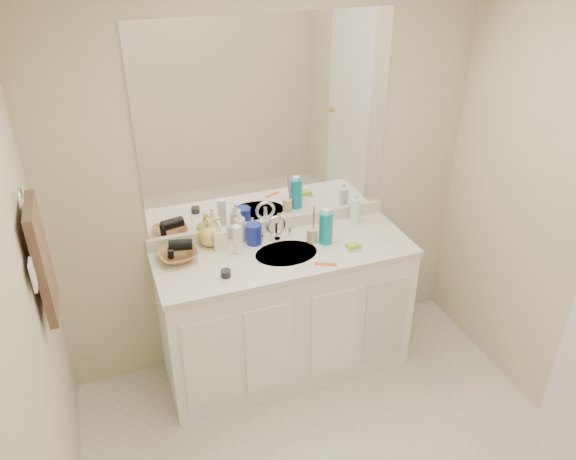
% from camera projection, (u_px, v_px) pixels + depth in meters
% --- Properties ---
extents(wall_back, '(2.60, 0.02, 2.40)m').
position_uv_depth(wall_back, '(269.00, 183.00, 3.34)').
color(wall_back, beige).
rests_on(wall_back, floor).
extents(wall_left, '(0.02, 2.60, 2.40)m').
position_uv_depth(wall_left, '(26.00, 391.00, 1.89)').
color(wall_left, beige).
rests_on(wall_left, floor).
extents(vanity_cabinet, '(1.50, 0.55, 0.85)m').
position_uv_depth(vanity_cabinet, '(285.00, 313.00, 3.50)').
color(vanity_cabinet, white).
rests_on(vanity_cabinet, floor).
extents(countertop, '(1.52, 0.57, 0.03)m').
position_uv_depth(countertop, '(285.00, 253.00, 3.28)').
color(countertop, silver).
rests_on(countertop, vanity_cabinet).
extents(backsplash, '(1.52, 0.03, 0.08)m').
position_uv_depth(backsplash, '(271.00, 225.00, 3.47)').
color(backsplash, silver).
rests_on(backsplash, countertop).
extents(sink_basin, '(0.37, 0.37, 0.02)m').
position_uv_depth(sink_basin, '(286.00, 255.00, 3.26)').
color(sink_basin, beige).
rests_on(sink_basin, countertop).
extents(faucet, '(0.02, 0.02, 0.11)m').
position_uv_depth(faucet, '(276.00, 230.00, 3.38)').
color(faucet, silver).
rests_on(faucet, countertop).
extents(mirror, '(1.48, 0.01, 1.20)m').
position_uv_depth(mirror, '(269.00, 125.00, 3.16)').
color(mirror, white).
rests_on(mirror, wall_back).
extents(blue_mug, '(0.11, 0.11, 0.13)m').
position_uv_depth(blue_mug, '(254.00, 234.00, 3.32)').
color(blue_mug, navy).
rests_on(blue_mug, countertop).
extents(tan_cup, '(0.07, 0.07, 0.08)m').
position_uv_depth(tan_cup, '(312.00, 235.00, 3.35)').
color(tan_cup, '#C4BB8A').
rests_on(tan_cup, countertop).
extents(toothbrush, '(0.02, 0.04, 0.19)m').
position_uv_depth(toothbrush, '(314.00, 219.00, 3.30)').
color(toothbrush, '#DC395E').
rests_on(toothbrush, tan_cup).
extents(mouthwash_bottle, '(0.09, 0.09, 0.20)m').
position_uv_depth(mouthwash_bottle, '(326.00, 228.00, 3.32)').
color(mouthwash_bottle, '#0D8DA3').
rests_on(mouthwash_bottle, countertop).
extents(clear_pump_bottle, '(0.07, 0.07, 0.17)m').
position_uv_depth(clear_pump_bottle, '(355.00, 211.00, 3.54)').
color(clear_pump_bottle, white).
rests_on(clear_pump_bottle, countertop).
extents(soap_dish, '(0.10, 0.09, 0.01)m').
position_uv_depth(soap_dish, '(353.00, 248.00, 3.29)').
color(soap_dish, white).
rests_on(soap_dish, countertop).
extents(green_soap, '(0.08, 0.06, 0.03)m').
position_uv_depth(green_soap, '(354.00, 245.00, 3.29)').
color(green_soap, '#98C22F').
rests_on(green_soap, soap_dish).
extents(orange_comb, '(0.12, 0.07, 0.01)m').
position_uv_depth(orange_comb, '(326.00, 264.00, 3.15)').
color(orange_comb, '#E85918').
rests_on(orange_comb, countertop).
extents(dark_jar, '(0.07, 0.07, 0.04)m').
position_uv_depth(dark_jar, '(226.00, 273.00, 3.04)').
color(dark_jar, black).
rests_on(dark_jar, countertop).
extents(extra_white_bottle, '(0.07, 0.07, 0.17)m').
position_uv_depth(extra_white_bottle, '(237.00, 240.00, 3.22)').
color(extra_white_bottle, white).
rests_on(extra_white_bottle, countertop).
extents(soap_bottle_white, '(0.10, 0.10, 0.20)m').
position_uv_depth(soap_bottle_white, '(240.00, 225.00, 3.34)').
color(soap_bottle_white, silver).
rests_on(soap_bottle_white, countertop).
extents(soap_bottle_cream, '(0.08, 0.08, 0.17)m').
position_uv_depth(soap_bottle_cream, '(220.00, 235.00, 3.27)').
color(soap_bottle_cream, '#F5F1C8').
rests_on(soap_bottle_cream, countertop).
extents(soap_bottle_yellow, '(0.15, 0.15, 0.17)m').
position_uv_depth(soap_bottle_yellow, '(209.00, 232.00, 3.30)').
color(soap_bottle_yellow, '#DFC457').
rests_on(soap_bottle_yellow, countertop).
extents(wicker_basket, '(0.24, 0.24, 0.05)m').
position_uv_depth(wicker_basket, '(178.00, 255.00, 3.19)').
color(wicker_basket, '#95633C').
rests_on(wicker_basket, countertop).
extents(hair_dryer, '(0.14, 0.09, 0.07)m').
position_uv_depth(hair_dryer, '(181.00, 245.00, 3.16)').
color(hair_dryer, black).
rests_on(hair_dryer, wicker_basket).
extents(towel_ring, '(0.01, 0.11, 0.11)m').
position_uv_depth(towel_ring, '(21.00, 200.00, 2.36)').
color(towel_ring, silver).
rests_on(towel_ring, wall_left).
extents(hand_towel, '(0.04, 0.32, 0.55)m').
position_uv_depth(hand_towel, '(42.00, 260.00, 2.51)').
color(hand_towel, '#3B2A1F').
rests_on(hand_towel, towel_ring).
extents(switch_plate, '(0.01, 0.08, 0.13)m').
position_uv_depth(switch_plate, '(33.00, 275.00, 2.32)').
color(switch_plate, white).
rests_on(switch_plate, wall_left).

